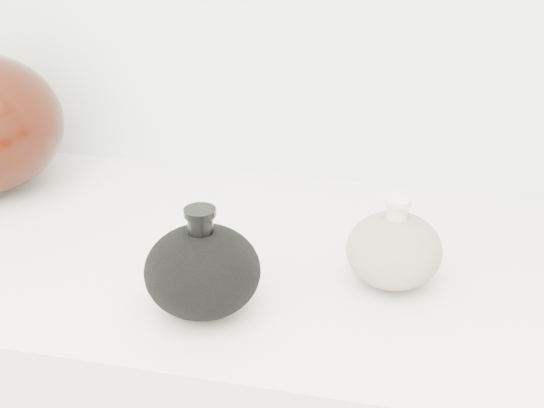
# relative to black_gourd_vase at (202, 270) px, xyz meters

# --- Properties ---
(black_gourd_vase) EXTENTS (0.15, 0.15, 0.13)m
(black_gourd_vase) POSITION_rel_black_gourd_vase_xyz_m (0.00, 0.00, 0.00)
(black_gourd_vase) COLOR black
(black_gourd_vase) RESTS_ON display_counter
(cream_gourd_vase) EXTENTS (0.13, 0.13, 0.11)m
(cream_gourd_vase) POSITION_rel_black_gourd_vase_xyz_m (0.20, 0.10, -0.01)
(cream_gourd_vase) COLOR beige
(cream_gourd_vase) RESTS_ON display_counter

